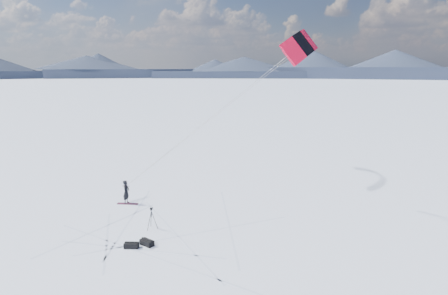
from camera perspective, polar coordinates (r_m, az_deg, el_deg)
The scene contains 9 objects.
ground at distance 23.82m, azimuth -14.50°, elevation -11.17°, with size 1800.00×1800.00×0.00m, color white.
horizon_hills at distance 22.38m, azimuth -15.15°, elevation 0.19°, with size 704.47×706.88×10.77m.
snow_tracks at distance 23.65m, azimuth -16.32°, elevation -11.44°, with size 17.62×14.39×0.01m.
snowkiter at distance 27.18m, azimuth -14.58°, elevation -8.21°, with size 0.60×0.39×1.65m, color black.
snowboard at distance 27.00m, azimuth -14.46°, elevation -8.29°, with size 1.46×0.27×0.04m, color maroon.
tripod at distance 22.50m, azimuth -10.98°, elevation -10.09°, with size 0.65×0.62×1.30m.
gear_bag_a at distance 20.80m, azimuth -13.93°, elevation -14.26°, with size 0.82×0.63×0.33m.
gear_bag_b at distance 20.91m, azimuth -11.66°, elevation -13.98°, with size 0.83×0.50×0.36m.
power_kite at distance 23.11m, azimuth 11.63°, elevation 14.79°, with size 12.36×6.49×10.16m.
Camera 1 is at (14.98, -16.02, 9.29)m, focal length 30.00 mm.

